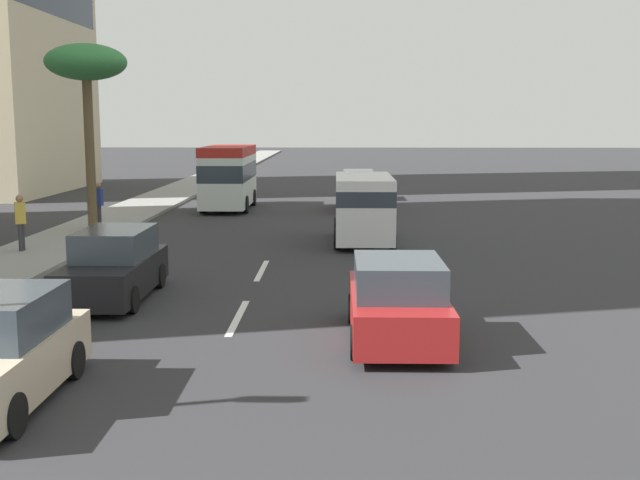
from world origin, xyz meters
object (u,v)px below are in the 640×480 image
(van_fourth, at_px, (364,205))
(pedestrian_mid_block, at_px, (99,202))
(car_third, at_px, (397,302))
(car_second, at_px, (358,185))
(palm_tree, at_px, (86,67))
(pedestrian_near_lamp, at_px, (21,220))
(car_lead, at_px, (114,267))
(car_fifth, at_px, (360,195))
(minibus_seventh, at_px, (229,175))

(van_fourth, distance_m, pedestrian_mid_block, 10.82)
(car_third, xyz_separation_m, pedestrian_mid_block, (15.69, 10.69, 0.36))
(car_third, distance_m, van_fourth, 12.88)
(car_second, distance_m, palm_tree, 18.60)
(van_fourth, distance_m, pedestrian_near_lamp, 11.62)
(car_lead, bearing_deg, car_fifth, 161.60)
(car_third, xyz_separation_m, minibus_seventh, (23.66, 6.59, 0.92))
(minibus_seventh, distance_m, pedestrian_near_lamp, 14.62)
(car_fifth, xyz_separation_m, pedestrian_near_lamp, (-13.41, 11.39, 0.40))
(car_fifth, height_order, palm_tree, palm_tree)
(minibus_seventh, bearing_deg, car_lead, -0.21)
(car_third, xyz_separation_m, van_fourth, (12.86, 0.25, 0.59))
(car_lead, xyz_separation_m, car_third, (-3.60, -6.66, -0.02))
(van_fourth, distance_m, car_fifth, 10.47)
(car_fifth, xyz_separation_m, minibus_seventh, (0.35, 6.49, 0.94))
(pedestrian_mid_block, xyz_separation_m, palm_tree, (-0.90, -0.02, 5.20))
(car_second, bearing_deg, car_fifth, 179.33)
(car_lead, xyz_separation_m, car_fifth, (19.72, -6.56, -0.03))
(car_fifth, distance_m, pedestrian_near_lamp, 17.60)
(minibus_seventh, bearing_deg, car_fifth, 86.94)
(minibus_seventh, bearing_deg, pedestrian_near_lamp, -19.60)
(van_fourth, bearing_deg, car_second, -0.76)
(pedestrian_near_lamp, distance_m, palm_tree, 7.17)
(pedestrian_mid_block, bearing_deg, car_fifth, -130.94)
(car_second, height_order, pedestrian_mid_block, pedestrian_mid_block)
(minibus_seventh, bearing_deg, palm_tree, -24.69)
(car_third, xyz_separation_m, palm_tree, (14.79, 10.66, 5.56))
(car_lead, distance_m, car_fifth, 20.78)
(palm_tree, bearing_deg, car_fifth, -51.10)
(car_third, distance_m, minibus_seventh, 24.58)
(car_fifth, bearing_deg, car_second, -0.67)
(van_fourth, height_order, palm_tree, palm_tree)
(car_third, bearing_deg, pedestrian_near_lamp, 49.24)
(pedestrian_near_lamp, bearing_deg, palm_tree, 52.92)
(car_third, bearing_deg, car_fifth, 0.24)
(car_lead, distance_m, pedestrian_mid_block, 12.75)
(car_second, bearing_deg, pedestrian_mid_block, 141.32)
(minibus_seventh, bearing_deg, van_fourth, 30.41)
(car_second, distance_m, minibus_seventh, 8.50)
(car_lead, bearing_deg, car_third, 61.63)
(car_second, xyz_separation_m, car_fifth, (-5.68, 0.07, -0.00))
(van_fourth, relative_size, pedestrian_mid_block, 2.81)
(van_fourth, xyz_separation_m, pedestrian_mid_block, (2.83, 10.44, -0.23))
(car_third, height_order, car_fifth, car_third)
(pedestrian_near_lamp, xyz_separation_m, palm_tree, (4.89, -0.82, 5.17))
(car_second, distance_m, van_fourth, 16.15)
(car_third, xyz_separation_m, car_fifth, (23.31, 0.10, -0.01))
(minibus_seventh, xyz_separation_m, palm_tree, (-8.87, 4.08, 4.63))
(car_second, relative_size, palm_tree, 0.66)
(car_second, xyz_separation_m, pedestrian_near_lamp, (-19.10, 11.45, 0.40))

